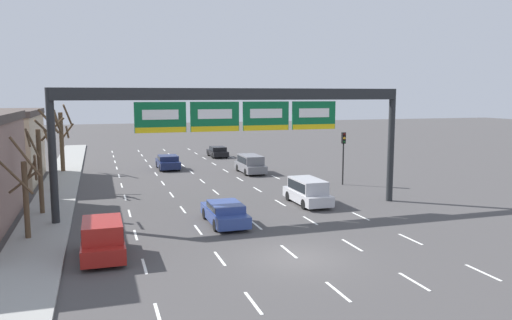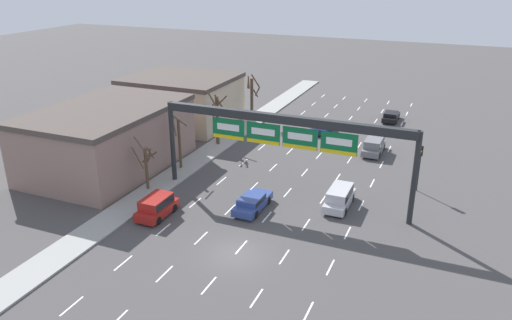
{
  "view_description": "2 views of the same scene",
  "coord_description": "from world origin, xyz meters",
  "px_view_note": "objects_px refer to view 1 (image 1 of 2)",
  "views": [
    {
      "loc": [
        -8.28,
        -19.94,
        7.26
      ],
      "look_at": [
        0.25,
        6.82,
        3.57
      ],
      "focal_mm": 35.0,
      "sensor_mm": 36.0,
      "label": 1
    },
    {
      "loc": [
        13.08,
        -27.27,
        19.09
      ],
      "look_at": [
        -1.34,
        6.91,
        4.42
      ],
      "focal_mm": 35.0,
      "sensor_mm": 36.0,
      "label": 2
    }
  ],
  "objects_px": {
    "sign_gantry": "(240,109)",
    "tree_bare_third": "(26,190)",
    "suv_grey": "(250,163)",
    "tree_bare_closest": "(53,148)",
    "car_navy": "(168,162)",
    "suv_silver": "(307,190)",
    "tree_bare_second": "(39,166)",
    "car_black": "(218,151)",
    "suv_red": "(103,237)",
    "traffic_light_near_gantry": "(344,147)",
    "tree_bare_furthest": "(62,137)",
    "car_blue": "(225,212)"
  },
  "relations": [
    {
      "from": "sign_gantry",
      "to": "tree_bare_furthest",
      "type": "xyz_separation_m",
      "value": [
        -11.44,
        20.27,
        -3.04
      ]
    },
    {
      "from": "tree_bare_closest",
      "to": "suv_grey",
      "type": "bearing_deg",
      "value": 14.08
    },
    {
      "from": "car_navy",
      "to": "tree_bare_closest",
      "type": "relative_size",
      "value": 0.69
    },
    {
      "from": "suv_grey",
      "to": "tree_bare_closest",
      "type": "xyz_separation_m",
      "value": [
        -16.66,
        -4.18,
        2.38
      ]
    },
    {
      "from": "suv_grey",
      "to": "tree_bare_third",
      "type": "relative_size",
      "value": 0.89
    },
    {
      "from": "sign_gantry",
      "to": "tree_bare_third",
      "type": "distance_m",
      "value": 12.67
    },
    {
      "from": "suv_red",
      "to": "car_navy",
      "type": "height_order",
      "value": "suv_red"
    },
    {
      "from": "car_black",
      "to": "suv_red",
      "type": "bearing_deg",
      "value": -111.35
    },
    {
      "from": "car_black",
      "to": "car_navy",
      "type": "relative_size",
      "value": 0.97
    },
    {
      "from": "traffic_light_near_gantry",
      "to": "tree_bare_second",
      "type": "height_order",
      "value": "tree_bare_second"
    },
    {
      "from": "tree_bare_second",
      "to": "tree_bare_furthest",
      "type": "relative_size",
      "value": 0.91
    },
    {
      "from": "suv_red",
      "to": "tree_bare_third",
      "type": "height_order",
      "value": "tree_bare_third"
    },
    {
      "from": "sign_gantry",
      "to": "car_blue",
      "type": "bearing_deg",
      "value": -121.95
    },
    {
      "from": "car_navy",
      "to": "tree_bare_furthest",
      "type": "bearing_deg",
      "value": 175.04
    },
    {
      "from": "car_black",
      "to": "tree_bare_closest",
      "type": "height_order",
      "value": "tree_bare_closest"
    },
    {
      "from": "suv_grey",
      "to": "tree_bare_furthest",
      "type": "relative_size",
      "value": 0.74
    },
    {
      "from": "car_black",
      "to": "tree_bare_third",
      "type": "height_order",
      "value": "tree_bare_third"
    },
    {
      "from": "sign_gantry",
      "to": "suv_grey",
      "type": "relative_size",
      "value": 4.73
    },
    {
      "from": "tree_bare_closest",
      "to": "car_black",
      "type": "bearing_deg",
      "value": 45.65
    },
    {
      "from": "suv_grey",
      "to": "car_black",
      "type": "bearing_deg",
      "value": 90.59
    },
    {
      "from": "suv_silver",
      "to": "car_black",
      "type": "bearing_deg",
      "value": 89.66
    },
    {
      "from": "suv_red",
      "to": "tree_bare_furthest",
      "type": "xyz_separation_m",
      "value": [
        -3.19,
        26.9,
        2.38
      ]
    },
    {
      "from": "car_blue",
      "to": "suv_red",
      "type": "height_order",
      "value": "suv_red"
    },
    {
      "from": "sign_gantry",
      "to": "suv_silver",
      "type": "distance_m",
      "value": 7.35
    },
    {
      "from": "suv_silver",
      "to": "suv_grey",
      "type": "xyz_separation_m",
      "value": [
        0.29,
        13.91,
        -0.01
      ]
    },
    {
      "from": "suv_silver",
      "to": "tree_bare_second",
      "type": "distance_m",
      "value": 16.81
    },
    {
      "from": "car_black",
      "to": "suv_red",
      "type": "xyz_separation_m",
      "value": [
        -13.31,
        -34.05,
        0.28
      ]
    },
    {
      "from": "tree_bare_furthest",
      "to": "tree_bare_closest",
      "type": "bearing_deg",
      "value": -90.21
    },
    {
      "from": "car_black",
      "to": "traffic_light_near_gantry",
      "type": "relative_size",
      "value": 0.96
    },
    {
      "from": "tree_bare_third",
      "to": "car_black",
      "type": "bearing_deg",
      "value": 60.86
    },
    {
      "from": "car_blue",
      "to": "tree_bare_furthest",
      "type": "relative_size",
      "value": 0.74
    },
    {
      "from": "tree_bare_third",
      "to": "car_navy",
      "type": "bearing_deg",
      "value": 65.86
    },
    {
      "from": "suv_silver",
      "to": "tree_bare_closest",
      "type": "distance_m",
      "value": 19.19
    },
    {
      "from": "suv_grey",
      "to": "tree_bare_third",
      "type": "bearing_deg",
      "value": -134.19
    },
    {
      "from": "car_blue",
      "to": "suv_red",
      "type": "bearing_deg",
      "value": -148.62
    },
    {
      "from": "suv_silver",
      "to": "tree_bare_furthest",
      "type": "distance_m",
      "value": 25.55
    },
    {
      "from": "suv_red",
      "to": "tree_bare_third",
      "type": "distance_m",
      "value": 5.48
    },
    {
      "from": "sign_gantry",
      "to": "tree_bare_third",
      "type": "relative_size",
      "value": 4.22
    },
    {
      "from": "traffic_light_near_gantry",
      "to": "tree_bare_closest",
      "type": "distance_m",
      "value": 22.37
    },
    {
      "from": "suv_grey",
      "to": "tree_bare_second",
      "type": "relative_size",
      "value": 0.81
    },
    {
      "from": "suv_silver",
      "to": "car_navy",
      "type": "height_order",
      "value": "suv_silver"
    },
    {
      "from": "tree_bare_closest",
      "to": "tree_bare_third",
      "type": "height_order",
      "value": "tree_bare_closest"
    },
    {
      "from": "suv_grey",
      "to": "suv_red",
      "type": "height_order",
      "value": "suv_red"
    },
    {
      "from": "suv_red",
      "to": "suv_silver",
      "type": "bearing_deg",
      "value": 29.39
    },
    {
      "from": "suv_grey",
      "to": "suv_red",
      "type": "distance_m",
      "value": 25.2
    },
    {
      "from": "suv_grey",
      "to": "tree_bare_second",
      "type": "bearing_deg",
      "value": -144.61
    },
    {
      "from": "tree_bare_closest",
      "to": "tree_bare_second",
      "type": "distance_m",
      "value": 7.8
    },
    {
      "from": "suv_grey",
      "to": "tree_bare_closest",
      "type": "height_order",
      "value": "tree_bare_closest"
    },
    {
      "from": "car_blue",
      "to": "tree_bare_second",
      "type": "relative_size",
      "value": 0.81
    },
    {
      "from": "tree_bare_furthest",
      "to": "tree_bare_second",
      "type": "bearing_deg",
      "value": -90.75
    }
  ]
}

